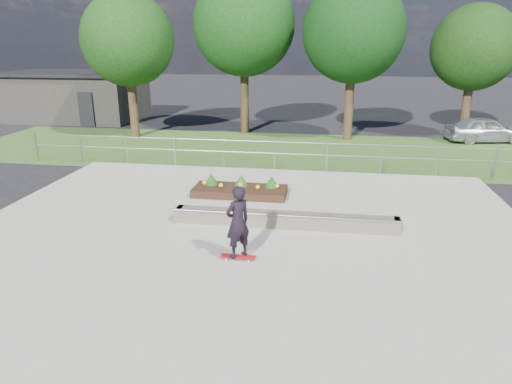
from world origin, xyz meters
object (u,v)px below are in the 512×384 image
Objects in this scene: parked_car at (485,129)px; grind_ledge at (285,220)px; skateboarder at (238,222)px; planter_bed at (240,189)px.

grind_ledge is at bearing 134.55° from parked_car.
skateboarder is 0.47× the size of parked_car.
skateboarder is at bearing 136.12° from parked_car.
skateboarder reaches higher than planter_bed.
planter_bed is at bearing 123.42° from parked_car.
grind_ledge is 2.00× the size of planter_bed.
grind_ledge is at bearing -56.14° from planter_bed.
parked_car reaches higher than grind_ledge.
planter_bed is (-1.68, 2.50, -0.02)m from grind_ledge.
planter_bed is at bearing 100.08° from skateboarder.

